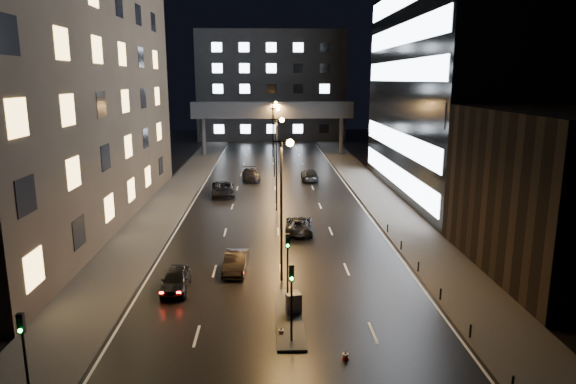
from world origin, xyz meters
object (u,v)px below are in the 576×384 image
car_toward_b (310,175)px  car_toward_a (299,225)px  car_away_b (236,262)px  car_away_d (251,175)px  utility_cabinet (294,304)px  car_away_a (176,280)px  car_away_c (223,189)px

car_toward_b → car_toward_a: bearing=83.3°
car_away_b → car_toward_a: size_ratio=0.85×
car_toward_a → car_away_d: bearing=-75.1°
car_toward_a → utility_cabinet: bearing=88.7°
car_away_a → car_toward_a: bearing=52.7°
car_away_a → utility_cabinet: (7.85, -4.16, 0.02)m
car_away_c → car_away_d: 10.17m
car_toward_b → car_away_c: bearing=38.8°
car_away_c → utility_cabinet: (7.11, -33.34, -0.05)m
car_away_c → utility_cabinet: size_ratio=4.77×
car_away_a → car_away_c: car_away_c is taller
car_away_b → car_toward_a: 11.23m
car_away_b → car_away_c: (-3.16, 25.88, 0.07)m
car_away_b → car_away_a: bearing=-136.5°
car_away_a → car_away_b: car_away_b is taller
car_away_a → car_away_c: 29.19m
car_away_b → car_away_c: car_away_c is taller
car_away_d → car_toward_a: (5.32, -25.66, -0.06)m
car_away_c → car_toward_b: (11.50, 9.20, -0.02)m
car_away_a → car_toward_a: 16.09m
car_away_b → utility_cabinet: size_ratio=3.69×
car_away_d → car_away_a: bearing=-102.8°
car_toward_b → car_away_a: bearing=72.5°
car_away_a → car_away_b: size_ratio=0.96×
car_away_d → car_toward_a: car_away_d is taller
car_away_d → car_toward_a: size_ratio=1.04×
car_away_c → car_away_d: car_away_c is taller
car_away_c → car_away_d: bearing=66.2°
car_away_d → car_toward_b: bearing=-10.2°
car_toward_b → car_away_b: bearing=76.8°
car_away_d → utility_cabinet: (3.95, -43.01, -0.04)m
car_away_d → car_toward_b: car_away_d is taller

